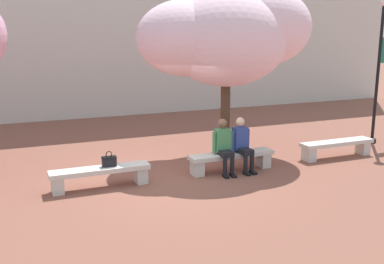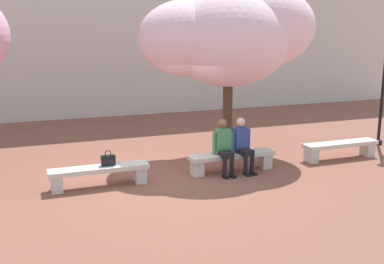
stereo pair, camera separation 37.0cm
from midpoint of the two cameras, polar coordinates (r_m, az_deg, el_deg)
ground_plane at (r=10.32m, az=-3.86°, el=-5.95°), size 100.00×100.00×0.00m
building_facade at (r=19.74m, az=-13.92°, el=15.70°), size 28.00×4.00×8.93m
stone_bench_near_west at (r=9.86m, az=-12.62°, el=-5.21°), size 2.13×0.42×0.45m
stone_bench_center at (r=10.80m, az=4.07°, el=-3.36°), size 2.13×0.42×0.45m
stone_bench_near_east at (r=12.49m, az=17.12°, el=-1.70°), size 2.13×0.42×0.45m
person_seated_left at (r=10.55m, az=3.05°, el=-1.56°), size 0.51×0.70×1.29m
person_seated_right at (r=10.76m, az=5.39°, el=-1.32°), size 0.51×0.70×1.29m
handbag at (r=9.84m, az=-11.54°, el=-3.58°), size 0.30×0.15×0.34m
cherry_tree_main at (r=11.90m, az=3.56°, el=12.15°), size 4.69×3.00×4.46m
lamp_post_with_banner at (r=14.24m, az=22.03°, el=8.78°), size 0.54×0.28×4.27m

